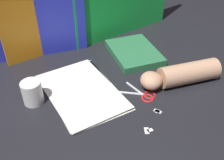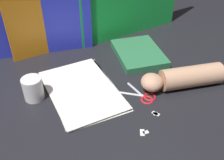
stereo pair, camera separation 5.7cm
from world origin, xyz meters
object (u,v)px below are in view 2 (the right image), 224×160
Objects in this scene: paper_stack at (83,89)px; mug at (33,89)px; hand_forearm at (183,78)px; book_closed at (139,53)px; scissors at (143,95)px.

paper_stack is 0.18m from mug.
hand_forearm is at bearing -19.06° from paper_stack.
book_closed reaches higher than scissors.
mug is (-0.47, -0.11, 0.03)m from book_closed.
hand_forearm is at bearing -15.81° from mug.
book_closed is (0.30, 0.13, 0.01)m from paper_stack.
paper_stack is 4.36× the size of mug.
book_closed is 0.27m from scissors.
scissors is at bearing -21.63° from mug.
book_closed is 3.27× the size of mug.
scissors is at bearing -113.85° from book_closed.
paper_stack is 0.33m from book_closed.
book_closed is 1.96× the size of scissors.
mug is at bearing 171.22° from paper_stack.
paper_stack is at bearing -8.78° from mug.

